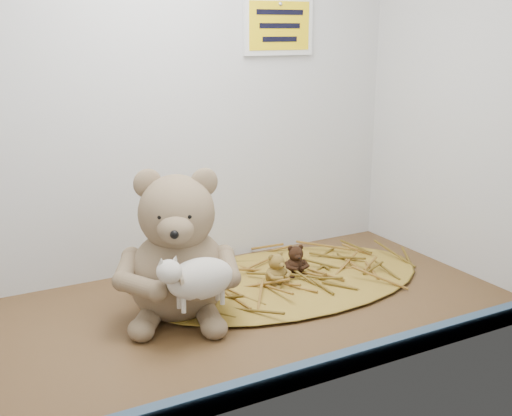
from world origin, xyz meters
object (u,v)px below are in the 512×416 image
toy_lamb (200,279)px  mini_teddy_tan (276,267)px  main_teddy (178,244)px  mini_teddy_brown (295,259)px

toy_lamb → mini_teddy_tan: toy_lamb is taller
toy_lamb → mini_teddy_tan: (23.27, 13.08, -6.46)cm
main_teddy → toy_lamb: 11.04cm
mini_teddy_brown → main_teddy: bearing=-157.7°
mini_teddy_tan → mini_teddy_brown: (6.75, 2.89, -0.13)cm
mini_teddy_brown → mini_teddy_tan: bearing=-144.9°
toy_lamb → mini_teddy_brown: (30.02, 15.97, -6.59)cm
main_teddy → mini_teddy_tan: main_teddy is taller
mini_teddy_tan → toy_lamb: bearing=-162.9°
main_teddy → mini_teddy_brown: size_ratio=4.25×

